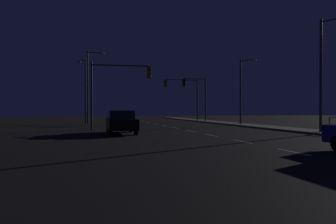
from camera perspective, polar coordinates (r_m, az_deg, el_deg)
The scene contains 12 objects.
ground_plane at distance 20.63m, azimuth 7.25°, elevation -4.09°, with size 112.00×112.00×0.00m, color black.
sidewalk_right at distance 24.71m, azimuth 24.52°, elevation -3.21°, with size 2.40×77.00×0.14m, color gray.
lane_markings_center at distance 23.89m, azimuth 4.08°, elevation -3.45°, with size 0.14×50.00×0.01m.
lane_edge_line at distance 27.98m, azimuth 15.67°, elevation -2.89°, with size 0.14×53.00×0.01m.
car_oncoming at distance 21.70m, azimuth -8.42°, elevation -1.69°, with size 1.91×4.44×1.57m.
traffic_light_overhead_east at distance 42.34m, azimuth 2.75°, elevation 3.90°, with size 4.88×0.66×5.65m.
traffic_light_mid_right at distance 25.92m, azimuth -8.89°, elevation 5.42°, with size 4.88×0.65×5.43m.
traffic_light_far_left at distance 40.28m, azimuth 5.00°, elevation 3.89°, with size 3.24×0.34×5.60m.
street_lamp_corner at distance 33.58m, azimuth 13.34°, elevation 4.80°, with size 1.03×1.72×6.65m.
street_lamp_far_end at distance 39.32m, azimuth -14.79°, elevation 4.72°, with size 1.12×1.38×7.68m.
street_lamp_median at distance 37.88m, azimuth -13.83°, elevation 5.48°, with size 2.00×0.65×8.37m.
street_lamp_across_street at distance 23.42m, azimuth 26.47°, elevation 7.70°, with size 1.11×1.77×7.45m.
Camera 1 is at (-7.77, -1.54, 1.65)m, focal length 33.92 mm.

